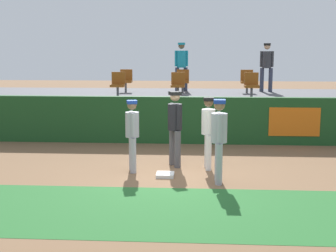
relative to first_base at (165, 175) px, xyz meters
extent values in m
plane|color=brown|center=(0.15, 0.10, -0.04)|extent=(60.00, 60.00, 0.00)
cube|color=#26662B|center=(0.15, -2.29, -0.04)|extent=(18.00, 2.80, 0.01)
cube|color=white|center=(0.00, 0.00, 0.00)|extent=(0.40, 0.40, 0.08)
cylinder|color=white|center=(0.97, 0.93, 0.39)|extent=(0.15, 0.15, 0.85)
cylinder|color=white|center=(0.99, 0.62, 0.39)|extent=(0.15, 0.15, 0.85)
cylinder|color=white|center=(0.98, 0.77, 1.11)|extent=(0.35, 0.35, 0.60)
sphere|color=brown|center=(0.98, 0.77, 1.58)|extent=(0.22, 0.22, 0.22)
cube|color=black|center=(0.98, 0.77, 1.65)|extent=(0.25, 0.25, 0.08)
cylinder|color=white|center=(0.97, 0.97, 1.13)|extent=(0.09, 0.09, 0.56)
cylinder|color=white|center=(0.99, 0.57, 1.13)|extent=(0.09, 0.09, 0.56)
ellipsoid|color=brown|center=(1.06, 0.98, 0.89)|extent=(0.13, 0.21, 0.28)
cylinder|color=#9EA3AD|center=(-0.84, 0.56, 0.38)|extent=(0.14, 0.14, 0.83)
cylinder|color=#9EA3AD|center=(-0.76, 0.26, 0.38)|extent=(0.14, 0.14, 0.83)
cylinder|color=#9EA3AD|center=(-0.80, 0.41, 1.09)|extent=(0.39, 0.39, 0.59)
sphere|color=#8C6647|center=(-0.80, 0.41, 1.54)|extent=(0.22, 0.22, 0.22)
cube|color=#193899|center=(-0.80, 0.41, 1.61)|extent=(0.28, 0.28, 0.08)
cylinder|color=#9EA3AD|center=(-0.85, 0.60, 1.10)|extent=(0.09, 0.09, 0.55)
cylinder|color=#9EA3AD|center=(-0.75, 0.22, 1.10)|extent=(0.09, 0.09, 0.55)
cylinder|color=#9EA3AD|center=(1.19, -0.24, 0.41)|extent=(0.15, 0.15, 0.89)
cylinder|color=#9EA3AD|center=(1.19, -0.56, 0.41)|extent=(0.15, 0.15, 0.89)
cylinder|color=#9EA3AD|center=(1.19, -0.40, 1.17)|extent=(0.35, 0.35, 0.63)
sphere|color=#8C6647|center=(1.19, -0.40, 1.66)|extent=(0.23, 0.23, 0.23)
cube|color=#193899|center=(1.19, -0.40, 1.73)|extent=(0.25, 0.25, 0.08)
cylinder|color=#9EA3AD|center=(1.19, -0.19, 1.19)|extent=(0.09, 0.09, 0.59)
cylinder|color=#9EA3AD|center=(1.19, -0.61, 1.19)|extent=(0.09, 0.09, 0.59)
cylinder|color=#4C4C51|center=(0.10, 1.13, 0.41)|extent=(0.15, 0.15, 0.91)
cylinder|color=#4C4C51|center=(0.25, 0.83, 0.41)|extent=(0.15, 0.15, 0.91)
cylinder|color=black|center=(0.17, 0.98, 1.19)|extent=(0.47, 0.47, 0.64)
sphere|color=tan|center=(0.17, 0.98, 1.69)|extent=(0.24, 0.24, 0.24)
cube|color=black|center=(0.17, 0.98, 1.77)|extent=(0.33, 0.33, 0.08)
cylinder|color=black|center=(0.08, 1.17, 1.21)|extent=(0.09, 0.09, 0.60)
cylinder|color=black|center=(0.27, 0.79, 1.21)|extent=(0.09, 0.09, 0.60)
cube|color=#19471E|center=(0.15, 3.80, 0.67)|extent=(18.00, 0.24, 1.43)
cube|color=orange|center=(3.58, 3.67, 0.67)|extent=(1.50, 0.02, 0.86)
cube|color=#59595E|center=(0.15, 6.37, 0.58)|extent=(18.00, 4.80, 1.24)
cylinder|color=#4C4C51|center=(2.49, 6.97, 1.40)|extent=(0.08, 0.08, 0.40)
cube|color=#8C4714|center=(2.49, 6.97, 1.60)|extent=(0.45, 0.44, 0.08)
cube|color=#8C4714|center=(2.49, 7.16, 1.84)|extent=(0.45, 0.06, 0.40)
cylinder|color=#4C4C51|center=(0.05, 5.17, 1.40)|extent=(0.08, 0.08, 0.40)
cube|color=#8C4714|center=(0.05, 5.17, 1.60)|extent=(0.45, 0.44, 0.08)
cube|color=#8C4714|center=(0.05, 5.36, 1.84)|extent=(0.45, 0.06, 0.40)
cylinder|color=#4C4C51|center=(-1.95, 6.97, 1.40)|extent=(0.08, 0.08, 0.40)
cube|color=#8C4714|center=(-1.95, 6.97, 1.60)|extent=(0.45, 0.44, 0.08)
cube|color=#8C4714|center=(-1.95, 7.16, 1.84)|extent=(0.45, 0.06, 0.40)
cylinder|color=#4C4C51|center=(-1.94, 5.17, 1.40)|extent=(0.08, 0.08, 0.40)
cube|color=#8C4714|center=(-1.94, 5.17, 1.60)|extent=(0.45, 0.44, 0.08)
cube|color=#8C4714|center=(-1.94, 5.36, 1.84)|extent=(0.45, 0.06, 0.40)
cylinder|color=#4C4C51|center=(2.46, 5.17, 1.40)|extent=(0.08, 0.08, 0.40)
cube|color=#8C4714|center=(2.46, 5.17, 1.60)|extent=(0.46, 0.44, 0.08)
cube|color=#8C4714|center=(2.46, 5.36, 1.84)|extent=(0.46, 0.06, 0.40)
cylinder|color=#4C4C51|center=(0.15, 6.97, 1.40)|extent=(0.08, 0.08, 0.40)
cube|color=#8C4714|center=(0.15, 6.97, 1.60)|extent=(0.46, 0.44, 0.08)
cube|color=#8C4714|center=(0.15, 7.16, 1.84)|extent=(0.46, 0.06, 0.40)
cylinder|color=#33384C|center=(3.41, 7.55, 1.64)|extent=(0.15, 0.15, 0.88)
cylinder|color=#33384C|center=(3.10, 7.61, 1.64)|extent=(0.15, 0.15, 0.88)
cylinder|color=#333338|center=(3.25, 7.58, 2.39)|extent=(0.40, 0.40, 0.62)
sphere|color=tan|center=(3.25, 7.58, 2.88)|extent=(0.23, 0.23, 0.23)
cube|color=black|center=(3.25, 7.58, 2.95)|extent=(0.29, 0.29, 0.08)
cylinder|color=#333338|center=(3.46, 7.54, 2.41)|extent=(0.09, 0.09, 0.58)
cylinder|color=#333338|center=(3.05, 7.62, 2.41)|extent=(0.09, 0.09, 0.58)
cylinder|color=#33384C|center=(0.24, 7.67, 1.65)|extent=(0.15, 0.15, 0.89)
cylinder|color=#33384C|center=(-0.08, 7.61, 1.65)|extent=(0.15, 0.15, 0.89)
cylinder|color=teal|center=(0.08, 7.64, 2.41)|extent=(0.40, 0.40, 0.63)
sphere|color=brown|center=(0.08, 7.64, 2.90)|extent=(0.23, 0.23, 0.23)
cube|color=teal|center=(0.08, 7.64, 2.98)|extent=(0.29, 0.29, 0.08)
cylinder|color=teal|center=(0.28, 7.68, 2.43)|extent=(0.09, 0.09, 0.59)
cylinder|color=teal|center=(-0.13, 7.60, 2.43)|extent=(0.09, 0.09, 0.59)
camera|label=1|loc=(0.74, -10.50, 2.90)|focal=51.09mm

